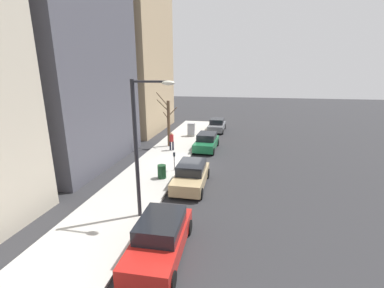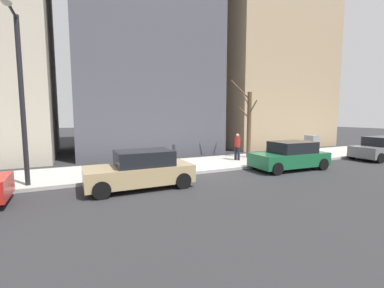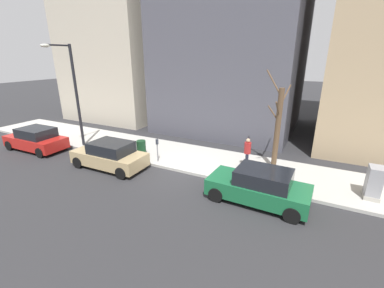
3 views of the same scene
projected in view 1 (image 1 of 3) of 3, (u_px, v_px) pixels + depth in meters
The scene contains 13 objects.
ground_plane at pixel (186, 165), 20.04m from camera, with size 120.00×120.00×0.00m, color #2B2B2D.
sidewalk at pixel (161, 162), 20.39m from camera, with size 4.00×36.00×0.15m, color #B2AFA8.
parked_car_grey at pixel (217, 125), 31.45m from camera, with size 1.99×4.23×1.52m.
parked_car_green at pixel (207, 142), 23.86m from camera, with size 2.05×4.26×1.52m.
parked_car_tan at pixel (191, 175), 16.05m from camera, with size 1.96×4.22×1.52m.
parked_car_red at pixel (160, 237), 9.95m from camera, with size 2.01×4.24×1.52m.
parking_meter at pixel (174, 159), 18.24m from camera, with size 0.14×0.10×1.35m.
utility_box at pixel (191, 130), 28.34m from camera, with size 0.83×0.61×1.43m.
streetlamp at pixel (141, 139), 11.54m from camera, with size 1.97×0.32×6.50m.
bare_tree at pixel (168, 122), 24.04m from camera, with size 2.04×1.29×5.15m.
trash_bin at pixel (162, 172), 16.99m from camera, with size 0.56×0.56×0.90m, color #14381E.
pedestrian_near_meter at pixel (172, 140), 23.04m from camera, with size 0.39×0.36×1.66m.
office_tower_left at pixel (114, 24), 29.83m from camera, with size 11.03×11.03×24.92m, color tan.
Camera 1 is at (-4.12, 18.44, 6.88)m, focal length 24.00 mm.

